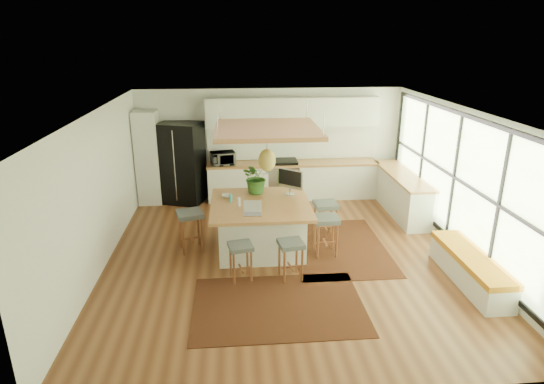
{
  "coord_description": "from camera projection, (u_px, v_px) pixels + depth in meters",
  "views": [
    {
      "loc": [
        -0.89,
        -7.56,
        3.91
      ],
      "look_at": [
        -0.2,
        0.5,
        1.1
      ],
      "focal_mm": 29.91,
      "sensor_mm": 36.0,
      "label": 1
    }
  ],
  "objects": [
    {
      "name": "ceiling_panel",
      "position": [
        267.0,
        144.0,
        8.15
      ],
      "size": [
        1.86,
        1.86,
        0.8
      ],
      "primitive_type": null,
      "color": "#A36639",
      "rests_on": "ceiling"
    },
    {
      "name": "rug_near",
      "position": [
        278.0,
        306.0,
        6.91
      ],
      "size": [
        2.6,
        1.8,
        0.01
      ],
      "primitive_type": "cube",
      "color": "black",
      "rests_on": "floor"
    },
    {
      "name": "microwave",
      "position": [
        223.0,
        157.0,
        10.96
      ],
      "size": [
        0.63,
        0.43,
        0.39
      ],
      "primitive_type": "imported",
      "rotation": [
        0.0,
        0.0,
        0.22
      ],
      "color": "#A5A5AA",
      "rests_on": "back_counter_top"
    },
    {
      "name": "stool_left_side",
      "position": [
        191.0,
        233.0,
        8.6
      ],
      "size": [
        0.57,
        0.57,
        0.79
      ],
      "primitive_type": null,
      "rotation": [
        0.0,
        0.0,
        -1.31
      ],
      "color": "#484E4F",
      "rests_on": "floor"
    },
    {
      "name": "island_plant",
      "position": [
        257.0,
        180.0,
        8.96
      ],
      "size": [
        0.87,
        0.89,
        0.52
      ],
      "primitive_type": "imported",
      "rotation": [
        0.0,
        0.0,
        0.59
      ],
      "color": "#1E4C19",
      "rests_on": "island"
    },
    {
      "name": "monitor",
      "position": [
        290.0,
        182.0,
        8.86
      ],
      "size": [
        0.57,
        0.51,
        0.52
      ],
      "primitive_type": null,
      "rotation": [
        0.0,
        0.0,
        -0.68
      ],
      "color": "#A5A5AA",
      "rests_on": "island"
    },
    {
      "name": "wall_left",
      "position": [
        98.0,
        193.0,
        7.77
      ],
      "size": [
        0.0,
        7.0,
        7.0
      ],
      "primitive_type": "plane",
      "rotation": [
        1.57,
        0.0,
        1.57
      ],
      "color": "white",
      "rests_on": "ground"
    },
    {
      "name": "window_wall",
      "position": [
        461.0,
        180.0,
        8.27
      ],
      "size": [
        0.1,
        6.2,
        2.6
      ],
      "primitive_type": null,
      "color": "black",
      "rests_on": "wall_right"
    },
    {
      "name": "back_counter_top",
      "position": [
        293.0,
        163.0,
        11.21
      ],
      "size": [
        4.24,
        0.64,
        0.05
      ],
      "primitive_type": "cube",
      "color": "#A36639",
      "rests_on": "back_counter_base"
    },
    {
      "name": "wall_right",
      "position": [
        462.0,
        183.0,
        8.29
      ],
      "size": [
        0.0,
        7.0,
        7.0
      ],
      "primitive_type": "plane",
      "rotation": [
        1.57,
        0.0,
        -1.57
      ],
      "color": "white",
      "rests_on": "ground"
    },
    {
      "name": "backsplash",
      "position": [
        292.0,
        143.0,
        11.35
      ],
      "size": [
        4.2,
        0.02,
        0.8
      ],
      "primitive_type": "cube",
      "color": "white",
      "rests_on": "wall_back"
    },
    {
      "name": "stool_right_back",
      "position": [
        325.0,
        222.0,
        9.12
      ],
      "size": [
        0.48,
        0.48,
        0.76
      ],
      "primitive_type": null,
      "rotation": [
        0.0,
        0.0,
        1.64
      ],
      "color": "#484E4F",
      "rests_on": "floor"
    },
    {
      "name": "island_bottle_0",
      "position": [
        231.0,
        197.0,
        8.51
      ],
      "size": [
        0.07,
        0.07,
        0.19
      ],
      "primitive_type": "cylinder",
      "color": "#2FB4BC",
      "rests_on": "island"
    },
    {
      "name": "wall_front",
      "position": [
        324.0,
        294.0,
        4.73
      ],
      "size": [
        6.5,
        0.0,
        6.5
      ],
      "primitive_type": "plane",
      "rotation": [
        -1.57,
        0.0,
        0.0
      ],
      "color": "white",
      "rests_on": "ground"
    },
    {
      "name": "range",
      "position": [
        283.0,
        179.0,
        11.32
      ],
      "size": [
        0.76,
        0.62,
        1.0
      ],
      "primitive_type": null,
      "color": "#A5A5AA",
      "rests_on": "floor"
    },
    {
      "name": "island_bottle_1",
      "position": [
        239.0,
        202.0,
        8.28
      ],
      "size": [
        0.07,
        0.07,
        0.19
      ],
      "primitive_type": "cylinder",
      "color": "silver",
      "rests_on": "island"
    },
    {
      "name": "island_bowl",
      "position": [
        227.0,
        196.0,
        8.79
      ],
      "size": [
        0.21,
        0.21,
        0.05
      ],
      "primitive_type": "imported",
      "rotation": [
        0.0,
        0.0,
        -0.05
      ],
      "color": "silver",
      "rests_on": "island"
    },
    {
      "name": "ceiling",
      "position": [
        286.0,
        111.0,
        7.59
      ],
      "size": [
        7.0,
        7.0,
        0.0
      ],
      "primitive_type": "plane",
      "rotation": [
        3.14,
        0.0,
        0.0
      ],
      "color": "white",
      "rests_on": "ground"
    },
    {
      "name": "right_counter_top",
      "position": [
        403.0,
        175.0,
        10.3
      ],
      "size": [
        0.64,
        2.54,
        0.05
      ],
      "primitive_type": "cube",
      "color": "#A36639",
      "rests_on": "right_counter_base"
    },
    {
      "name": "window_bench",
      "position": [
        470.0,
        269.0,
        7.5
      ],
      "size": [
        0.52,
        2.0,
        0.5
      ],
      "primitive_type": null,
      "color": "silver",
      "rests_on": "floor"
    },
    {
      "name": "back_counter_base",
      "position": [
        293.0,
        181.0,
        11.36
      ],
      "size": [
        4.2,
        0.6,
        0.88
      ],
      "primitive_type": "cube",
      "color": "silver",
      "rests_on": "floor"
    },
    {
      "name": "wall_back",
      "position": [
        270.0,
        143.0,
        11.32
      ],
      "size": [
        6.5,
        0.0,
        6.5
      ],
      "primitive_type": "plane",
      "rotation": [
        1.57,
        0.0,
        0.0
      ],
      "color": "white",
      "rests_on": "ground"
    },
    {
      "name": "stool_near_right",
      "position": [
        291.0,
        259.0,
        7.59
      ],
      "size": [
        0.46,
        0.46,
        0.68
      ],
      "primitive_type": null,
      "rotation": [
        0.0,
        0.0,
        0.17
      ],
      "color": "#484E4F",
      "rests_on": "floor"
    },
    {
      "name": "right_counter_base",
      "position": [
        401.0,
        194.0,
        10.45
      ],
      "size": [
        0.6,
        2.5,
        0.88
      ],
      "primitive_type": "cube",
      "color": "silver",
      "rests_on": "floor"
    },
    {
      "name": "rug_right",
      "position": [
        338.0,
        247.0,
        8.82
      ],
      "size": [
        1.8,
        2.6,
        0.01
      ],
      "primitive_type": "cube",
      "color": "black",
      "rests_on": "floor"
    },
    {
      "name": "stool_near_left",
      "position": [
        241.0,
        260.0,
        7.55
      ],
      "size": [
        0.45,
        0.45,
        0.65
      ],
      "primitive_type": null,
      "rotation": [
        0.0,
        0.0,
        0.2
      ],
      "color": "#484E4F",
      "rests_on": "floor"
    },
    {
      "name": "laptop",
      "position": [
        253.0,
        208.0,
        7.91
      ],
      "size": [
        0.33,
        0.35,
        0.24
      ],
      "primitive_type": null,
      "rotation": [
        0.0,
        0.0,
        -0.05
      ],
      "color": "#A5A5AA",
      "rests_on": "island"
    },
    {
      "name": "fridge",
      "position": [
        182.0,
        165.0,
        10.97
      ],
      "size": [
        1.17,
        1.03,
        1.96
      ],
      "primitive_type": null,
      "rotation": [
        0.0,
        0.0,
        -0.32
      ],
      "color": "black",
      "rests_on": "floor"
    },
    {
      "name": "island",
      "position": [
        261.0,
        226.0,
        8.64
      ],
      "size": [
        1.85,
        1.85,
        0.93
      ],
      "primitive_type": null,
      "color": "#A36639",
      "rests_on": "floor"
    },
    {
      "name": "stool_right_front",
      "position": [
        326.0,
        237.0,
        8.43
      ],
      "size": [
        0.45,
        0.45,
        0.76
      ],
      "primitive_type": null,
      "rotation": [
        0.0,
        0.0,
        1.57
      ],
      "color": "#484E4F",
      "rests_on": "floor"
    },
    {
      "name": "pantry",
      "position": [
        148.0,
        158.0,
        10.86
      ],
      "size": [
        0.55,
        0.6,
        2.25
      ],
      "primitive_type": "cube",
      "color": "silver",
      "rests_on": "floor"
    },
    {
      "name": "floor",
      "position": [
        285.0,
        256.0,
        8.47
      ],
      "size": [
        7.0,
        7.0,
        0.0
      ],
      "primitive_type": "plane",
      "color": "#5C2F1A",
      "rests_on": "ground"
    },
    {
      "name": "upper_cabinets",
      "position": [
        293.0,
        112.0,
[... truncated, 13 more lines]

